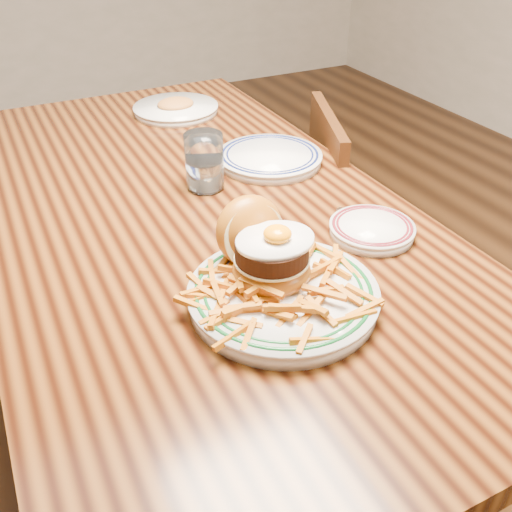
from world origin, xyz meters
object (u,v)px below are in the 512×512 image
table (193,239)px  side_plate (372,229)px  main_plate (277,278)px  chair_right (356,235)px

table → side_plate: side_plate is taller
main_plate → side_plate: 0.28m
side_plate → chair_right: bearing=72.8°
chair_right → main_plate: (-0.55, -0.51, 0.36)m
chair_right → main_plate: main_plate is taller
side_plate → table: bearing=152.3°
main_plate → side_plate: bearing=17.2°
side_plate → main_plate: bearing=-142.7°
chair_right → main_plate: size_ratio=2.52×
table → main_plate: size_ratio=4.94×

